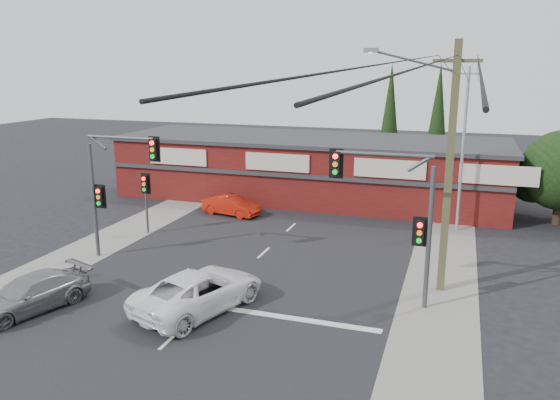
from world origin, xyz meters
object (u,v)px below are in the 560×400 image
(white_suv, at_px, (199,290))
(shop_building, at_px, (309,167))
(silver_suv, at_px, (30,294))
(utility_pole, at_px, (446,161))
(red_sedan, at_px, (231,205))

(white_suv, bearing_deg, shop_building, -68.28)
(silver_suv, xyz_separation_m, shop_building, (5.15, 20.92, 1.47))
(white_suv, bearing_deg, silver_suv, 38.28)
(shop_building, height_order, utility_pole, utility_pole)
(silver_suv, xyz_separation_m, utility_pole, (14.51, 6.92, 4.73))
(silver_suv, xyz_separation_m, red_sedan, (1.82, 14.87, -0.05))
(silver_suv, height_order, shop_building, shop_building)
(shop_building, bearing_deg, white_suv, -87.36)
(utility_pole, bearing_deg, shop_building, 123.76)
(red_sedan, bearing_deg, shop_building, -17.05)
(red_sedan, bearing_deg, white_suv, -150.00)
(white_suv, height_order, shop_building, shop_building)
(white_suv, height_order, utility_pole, utility_pole)
(white_suv, xyz_separation_m, red_sedan, (-4.20, 12.77, -0.15))
(red_sedan, bearing_deg, utility_pole, -110.27)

